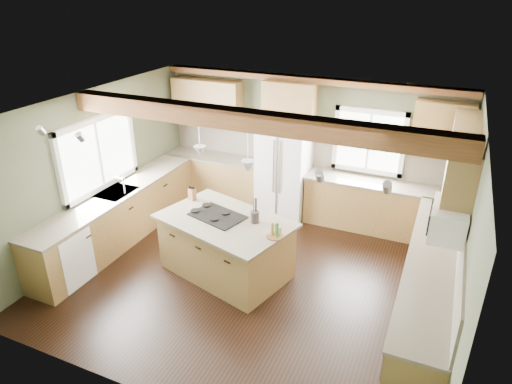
% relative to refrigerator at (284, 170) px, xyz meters
% --- Properties ---
extents(floor, '(5.60, 5.60, 0.00)m').
position_rel_refrigerator_xyz_m(floor, '(0.30, -2.12, -0.90)').
color(floor, black).
rests_on(floor, ground).
extents(ceiling, '(5.60, 5.60, 0.00)m').
position_rel_refrigerator_xyz_m(ceiling, '(0.30, -2.12, 1.70)').
color(ceiling, silver).
rests_on(ceiling, wall_back).
extents(wall_back, '(5.60, 0.00, 5.60)m').
position_rel_refrigerator_xyz_m(wall_back, '(0.30, 0.38, 0.40)').
color(wall_back, '#464B35').
rests_on(wall_back, ground).
extents(wall_left, '(0.00, 5.00, 5.00)m').
position_rel_refrigerator_xyz_m(wall_left, '(-2.50, -2.12, 0.40)').
color(wall_left, '#464B35').
rests_on(wall_left, ground).
extents(wall_right, '(0.00, 5.00, 5.00)m').
position_rel_refrigerator_xyz_m(wall_right, '(3.10, -2.12, 0.40)').
color(wall_right, '#464B35').
rests_on(wall_right, ground).
extents(ceiling_beam, '(5.55, 0.26, 0.26)m').
position_rel_refrigerator_xyz_m(ceiling_beam, '(0.30, -2.20, 1.57)').
color(ceiling_beam, '#4E2A16').
rests_on(ceiling_beam, ceiling).
extents(soffit_trim, '(5.55, 0.20, 0.10)m').
position_rel_refrigerator_xyz_m(soffit_trim, '(0.30, 0.28, 1.64)').
color(soffit_trim, '#4E2A16').
rests_on(soffit_trim, ceiling).
extents(backsplash_back, '(5.58, 0.03, 0.58)m').
position_rel_refrigerator_xyz_m(backsplash_back, '(0.30, 0.36, 0.31)').
color(backsplash_back, brown).
rests_on(backsplash_back, wall_back).
extents(backsplash_right, '(0.03, 3.70, 0.58)m').
position_rel_refrigerator_xyz_m(backsplash_right, '(3.08, -2.07, 0.31)').
color(backsplash_right, brown).
rests_on(backsplash_right, wall_right).
extents(base_cab_back_left, '(2.02, 0.60, 0.88)m').
position_rel_refrigerator_xyz_m(base_cab_back_left, '(-1.49, 0.08, -0.46)').
color(base_cab_back_left, brown).
rests_on(base_cab_back_left, floor).
extents(counter_back_left, '(2.06, 0.64, 0.04)m').
position_rel_refrigerator_xyz_m(counter_back_left, '(-1.49, 0.08, 0.00)').
color(counter_back_left, '#4B4437').
rests_on(counter_back_left, base_cab_back_left).
extents(base_cab_back_right, '(2.62, 0.60, 0.88)m').
position_rel_refrigerator_xyz_m(base_cab_back_right, '(1.79, 0.08, -0.46)').
color(base_cab_back_right, brown).
rests_on(base_cab_back_right, floor).
extents(counter_back_right, '(2.66, 0.64, 0.04)m').
position_rel_refrigerator_xyz_m(counter_back_right, '(1.79, 0.08, 0.00)').
color(counter_back_right, '#4B4437').
rests_on(counter_back_right, base_cab_back_right).
extents(base_cab_left, '(0.60, 3.70, 0.88)m').
position_rel_refrigerator_xyz_m(base_cab_left, '(-2.20, -2.07, -0.46)').
color(base_cab_left, brown).
rests_on(base_cab_left, floor).
extents(counter_left, '(0.64, 3.74, 0.04)m').
position_rel_refrigerator_xyz_m(counter_left, '(-2.20, -2.07, 0.00)').
color(counter_left, '#4B4437').
rests_on(counter_left, base_cab_left).
extents(base_cab_right, '(0.60, 3.70, 0.88)m').
position_rel_refrigerator_xyz_m(base_cab_right, '(2.80, -2.07, -0.46)').
color(base_cab_right, brown).
rests_on(base_cab_right, floor).
extents(counter_right, '(0.64, 3.74, 0.04)m').
position_rel_refrigerator_xyz_m(counter_right, '(2.80, -2.07, 0.00)').
color(counter_right, '#4B4437').
rests_on(counter_right, base_cab_right).
extents(upper_cab_back_left, '(1.40, 0.35, 0.90)m').
position_rel_refrigerator_xyz_m(upper_cab_back_left, '(-1.69, 0.21, 1.05)').
color(upper_cab_back_left, brown).
rests_on(upper_cab_back_left, wall_back).
extents(upper_cab_over_fridge, '(0.96, 0.35, 0.70)m').
position_rel_refrigerator_xyz_m(upper_cab_over_fridge, '(-0.00, 0.21, 1.25)').
color(upper_cab_over_fridge, brown).
rests_on(upper_cab_over_fridge, wall_back).
extents(upper_cab_right, '(0.35, 2.20, 0.90)m').
position_rel_refrigerator_xyz_m(upper_cab_right, '(2.92, -1.22, 1.05)').
color(upper_cab_right, brown).
rests_on(upper_cab_right, wall_right).
extents(upper_cab_back_corner, '(0.90, 0.35, 0.90)m').
position_rel_refrigerator_xyz_m(upper_cab_back_corner, '(2.60, 0.21, 1.05)').
color(upper_cab_back_corner, brown).
rests_on(upper_cab_back_corner, wall_back).
extents(window_left, '(0.04, 1.60, 1.05)m').
position_rel_refrigerator_xyz_m(window_left, '(-2.48, -2.07, 0.65)').
color(window_left, white).
rests_on(window_left, wall_left).
extents(window_back, '(1.10, 0.04, 1.00)m').
position_rel_refrigerator_xyz_m(window_back, '(1.45, 0.36, 0.65)').
color(window_back, white).
rests_on(window_back, wall_back).
extents(sink, '(0.50, 0.65, 0.03)m').
position_rel_refrigerator_xyz_m(sink, '(-2.20, -2.07, 0.01)').
color(sink, '#262628').
rests_on(sink, counter_left).
extents(faucet, '(0.02, 0.02, 0.28)m').
position_rel_refrigerator_xyz_m(faucet, '(-2.02, -2.07, 0.15)').
color(faucet, '#B2B2B7').
rests_on(faucet, sink).
extents(dishwasher, '(0.60, 0.60, 0.84)m').
position_rel_refrigerator_xyz_m(dishwasher, '(-2.19, -3.37, -0.47)').
color(dishwasher, white).
rests_on(dishwasher, floor).
extents(oven, '(0.60, 0.72, 0.84)m').
position_rel_refrigerator_xyz_m(oven, '(2.79, -3.37, -0.47)').
color(oven, white).
rests_on(oven, floor).
extents(microwave, '(0.40, 0.70, 0.38)m').
position_rel_refrigerator_xyz_m(microwave, '(2.88, -2.17, 0.65)').
color(microwave, white).
rests_on(microwave, wall_right).
extents(pendant_left, '(0.18, 0.18, 0.16)m').
position_rel_refrigerator_xyz_m(pendant_left, '(-0.54, -2.08, 0.98)').
color(pendant_left, '#B2B2B7').
rests_on(pendant_left, ceiling).
extents(pendant_right, '(0.18, 0.18, 0.16)m').
position_rel_refrigerator_xyz_m(pendant_right, '(0.34, -2.32, 0.98)').
color(pendant_right, '#B2B2B7').
rests_on(pendant_right, ceiling).
extents(refrigerator, '(0.90, 0.74, 1.80)m').
position_rel_refrigerator_xyz_m(refrigerator, '(0.00, 0.00, 0.00)').
color(refrigerator, silver).
rests_on(refrigerator, floor).
extents(island, '(2.04, 1.56, 0.88)m').
position_rel_refrigerator_xyz_m(island, '(-0.10, -2.20, -0.46)').
color(island, brown).
rests_on(island, floor).
extents(island_top, '(2.19, 1.70, 0.04)m').
position_rel_refrigerator_xyz_m(island_top, '(-0.10, -2.20, 0.00)').
color(island_top, '#4B4437').
rests_on(island_top, island).
extents(cooktop, '(0.90, 0.72, 0.02)m').
position_rel_refrigerator_xyz_m(cooktop, '(-0.25, -2.16, 0.03)').
color(cooktop, black).
rests_on(cooktop, island_top).
extents(knife_block, '(0.13, 0.12, 0.19)m').
position_rel_refrigerator_xyz_m(knife_block, '(-0.88, -1.82, 0.11)').
color(knife_block, brown).
rests_on(knife_block, island_top).
extents(utensil_crock, '(0.14, 0.14, 0.17)m').
position_rel_refrigerator_xyz_m(utensil_crock, '(0.34, -2.10, 0.11)').
color(utensil_crock, '#473C39').
rests_on(utensil_crock, island_top).
extents(bottle_tray, '(0.33, 0.33, 0.22)m').
position_rel_refrigerator_xyz_m(bottle_tray, '(0.75, -2.36, 0.13)').
color(bottle_tray, brown).
rests_on(bottle_tray, island_top).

